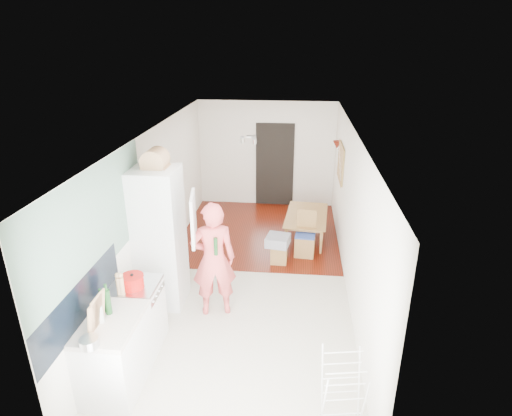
% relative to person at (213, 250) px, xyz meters
% --- Properties ---
extents(room_shell, '(3.20, 7.00, 2.50)m').
position_rel_person_xyz_m(room_shell, '(0.42, 1.00, 0.21)').
color(room_shell, white).
rests_on(room_shell, ground).
extents(floor, '(3.20, 7.00, 0.01)m').
position_rel_person_xyz_m(floor, '(0.42, 1.00, -1.04)').
color(floor, '#B8B29F').
rests_on(floor, ground).
extents(wood_floor_overlay, '(3.20, 3.30, 0.01)m').
position_rel_person_xyz_m(wood_floor_overlay, '(0.42, 2.85, -1.03)').
color(wood_floor_overlay, '#5E1409').
rests_on(wood_floor_overlay, room_shell).
extents(sage_wall_panel, '(0.02, 3.00, 1.30)m').
position_rel_person_xyz_m(sage_wall_panel, '(-1.17, -1.00, 0.81)').
color(sage_wall_panel, slate).
rests_on(sage_wall_panel, room_shell).
extents(tile_splashback, '(0.02, 1.90, 0.50)m').
position_rel_person_xyz_m(tile_splashback, '(-1.16, -1.55, 0.11)').
color(tile_splashback, black).
rests_on(tile_splashback, room_shell).
extents(doorway_recess, '(0.90, 0.04, 2.00)m').
position_rel_person_xyz_m(doorway_recess, '(0.62, 4.48, -0.04)').
color(doorway_recess, black).
rests_on(doorway_recess, room_shell).
extents(base_cabinet, '(0.60, 0.90, 0.86)m').
position_rel_person_xyz_m(base_cabinet, '(-0.88, -1.55, -0.61)').
color(base_cabinet, silver).
rests_on(base_cabinet, room_shell).
extents(worktop, '(0.62, 0.92, 0.06)m').
position_rel_person_xyz_m(worktop, '(-0.88, -1.55, -0.15)').
color(worktop, beige).
rests_on(worktop, room_shell).
extents(range_cooker, '(0.60, 0.60, 0.88)m').
position_rel_person_xyz_m(range_cooker, '(-0.88, -0.80, -0.60)').
color(range_cooker, silver).
rests_on(range_cooker, room_shell).
extents(cooker_top, '(0.60, 0.60, 0.04)m').
position_rel_person_xyz_m(cooker_top, '(-0.88, -0.80, -0.14)').
color(cooker_top, '#BDBDC0').
rests_on(cooker_top, room_shell).
extents(fridge_housing, '(0.66, 0.66, 2.15)m').
position_rel_person_xyz_m(fridge_housing, '(-0.85, 0.22, 0.04)').
color(fridge_housing, silver).
rests_on(fridge_housing, room_shell).
extents(fridge_door, '(0.14, 0.56, 0.70)m').
position_rel_person_xyz_m(fridge_door, '(-0.24, -0.08, 0.51)').
color(fridge_door, silver).
rests_on(fridge_door, room_shell).
extents(fridge_interior, '(0.02, 0.52, 0.66)m').
position_rel_person_xyz_m(fridge_interior, '(-0.54, 0.22, 0.51)').
color(fridge_interior, white).
rests_on(fridge_interior, room_shell).
extents(pinboard, '(0.03, 0.90, 0.70)m').
position_rel_person_xyz_m(pinboard, '(2.00, 2.90, 0.51)').
color(pinboard, tan).
rests_on(pinboard, room_shell).
extents(pinboard_frame, '(0.00, 0.94, 0.74)m').
position_rel_person_xyz_m(pinboard_frame, '(1.99, 2.90, 0.51)').
color(pinboard_frame, olive).
rests_on(pinboard_frame, room_shell).
extents(wall_sconce, '(0.18, 0.18, 0.16)m').
position_rel_person_xyz_m(wall_sconce, '(1.96, 3.55, 0.71)').
color(wall_sconce, maroon).
rests_on(wall_sconce, room_shell).
extents(person, '(0.86, 0.67, 2.08)m').
position_rel_person_xyz_m(person, '(0.00, 0.00, 0.00)').
color(person, '#DC5050').
rests_on(person, floor).
extents(dining_table, '(0.79, 1.28, 0.43)m').
position_rel_person_xyz_m(dining_table, '(1.40, 2.67, -0.82)').
color(dining_table, olive).
rests_on(dining_table, floor).
extents(dining_chair, '(0.39, 0.39, 0.86)m').
position_rel_person_xyz_m(dining_chair, '(1.35, 1.92, -0.61)').
color(dining_chair, olive).
rests_on(dining_chair, floor).
extents(stool, '(0.30, 0.30, 0.38)m').
position_rel_person_xyz_m(stool, '(0.88, 1.58, -0.85)').
color(stool, olive).
rests_on(stool, floor).
extents(grey_drape, '(0.46, 0.46, 0.18)m').
position_rel_person_xyz_m(grey_drape, '(0.86, 1.54, -0.57)').
color(grey_drape, gray).
rests_on(grey_drape, stool).
extents(drying_rack, '(0.47, 0.44, 0.81)m').
position_rel_person_xyz_m(drying_rack, '(1.70, -1.81, -0.63)').
color(drying_rack, silver).
rests_on(drying_rack, floor).
extents(bread_bin, '(0.43, 0.42, 0.19)m').
position_rel_person_xyz_m(bread_bin, '(-0.83, 0.30, 1.21)').
color(bread_bin, tan).
rests_on(bread_bin, fridge_housing).
extents(red_casserole, '(0.35, 0.35, 0.17)m').
position_rel_person_xyz_m(red_casserole, '(-0.86, -0.87, -0.03)').
color(red_casserole, '#BD0F0C').
rests_on(red_casserole, cooker_top).
extents(steel_pan, '(0.20, 0.20, 0.10)m').
position_rel_person_xyz_m(steel_pan, '(-0.90, -1.98, -0.07)').
color(steel_pan, '#BDBDC0').
rests_on(steel_pan, worktop).
extents(held_bottle, '(0.06, 0.06, 0.26)m').
position_rel_person_xyz_m(held_bottle, '(0.07, -0.17, 0.14)').
color(held_bottle, '#154019').
rests_on(held_bottle, person).
extents(bottle_a, '(0.09, 0.09, 0.31)m').
position_rel_person_xyz_m(bottle_a, '(-0.93, -1.42, 0.04)').
color(bottle_a, '#154019').
rests_on(bottle_a, worktop).
extents(bottle_b, '(0.07, 0.07, 0.25)m').
position_rel_person_xyz_m(bottle_b, '(-1.01, -1.42, 0.01)').
color(bottle_b, '#154019').
rests_on(bottle_b, worktop).
extents(bottle_c, '(0.10, 0.10, 0.21)m').
position_rel_person_xyz_m(bottle_c, '(-0.96, -1.58, -0.02)').
color(bottle_c, silver).
rests_on(bottle_c, worktop).
extents(pepper_mill_front, '(0.08, 0.08, 0.23)m').
position_rel_person_xyz_m(pepper_mill_front, '(-0.97, -1.02, -0.01)').
color(pepper_mill_front, tan).
rests_on(pepper_mill_front, worktop).
extents(pepper_mill_back, '(0.08, 0.08, 0.23)m').
position_rel_person_xyz_m(pepper_mill_back, '(-0.94, -1.02, -0.01)').
color(pepper_mill_back, tan).
rests_on(pepper_mill_back, worktop).
extents(chopping_boards, '(0.11, 0.29, 0.39)m').
position_rel_person_xyz_m(chopping_boards, '(-0.94, -1.68, 0.08)').
color(chopping_boards, tan).
rests_on(chopping_boards, worktop).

